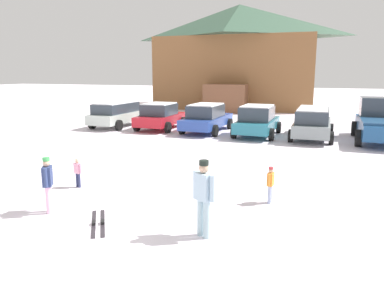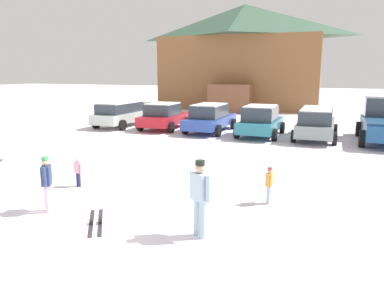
% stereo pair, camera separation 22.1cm
% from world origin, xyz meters
% --- Properties ---
extents(ground, '(160.00, 160.00, 0.00)m').
position_xyz_m(ground, '(0.00, 0.00, 0.00)').
color(ground, white).
extents(ski_lodge, '(15.46, 11.61, 9.75)m').
position_xyz_m(ski_lodge, '(-3.99, 31.11, 4.94)').
color(ski_lodge, brown).
rests_on(ski_lodge, ground).
extents(parked_silver_wagon, '(2.14, 4.31, 1.57)m').
position_xyz_m(parked_silver_wagon, '(-7.78, 14.89, 0.85)').
color(parked_silver_wagon, '#B8C6BD').
rests_on(parked_silver_wagon, ground).
extents(parked_red_sedan, '(2.28, 4.06, 1.60)m').
position_xyz_m(parked_red_sedan, '(-4.78, 14.98, 0.81)').
color(parked_red_sedan, red).
rests_on(parked_red_sedan, ground).
extents(parked_blue_hatchback, '(2.19, 4.74, 1.63)m').
position_xyz_m(parked_blue_hatchback, '(-1.83, 15.04, 0.82)').
color(parked_blue_hatchback, '#29479C').
rests_on(parked_blue_hatchback, ground).
extents(parked_teal_hatchback, '(2.19, 4.32, 1.67)m').
position_xyz_m(parked_teal_hatchback, '(1.19, 14.70, 0.84)').
color(parked_teal_hatchback, teal).
rests_on(parked_teal_hatchback, ground).
extents(parked_grey_wagon, '(2.18, 4.82, 1.61)m').
position_xyz_m(parked_grey_wagon, '(4.06, 14.88, 0.87)').
color(parked_grey_wagon, gray).
rests_on(parked_grey_wagon, ground).
extents(pickup_truck, '(2.47, 5.37, 2.15)m').
position_xyz_m(pickup_truck, '(7.25, 15.23, 0.99)').
color(pickup_truck, navy).
rests_on(pickup_truck, ground).
extents(skier_child_in_pink_snowsuit, '(0.32, 0.18, 0.89)m').
position_xyz_m(skier_child_in_pink_snowsuit, '(-2.06, 3.51, 0.50)').
color(skier_child_in_pink_snowsuit, navy).
rests_on(skier_child_in_pink_snowsuit, ground).
extents(skier_adult_in_blue_parka, '(0.56, 0.40, 1.67)m').
position_xyz_m(skier_adult_in_blue_parka, '(2.63, 1.57, 0.94)').
color(skier_adult_in_blue_parka, '#9BBBC6').
rests_on(skier_adult_in_blue_parka, ground).
extents(skier_child_in_orange_jacket, '(0.16, 0.37, 0.99)m').
position_xyz_m(skier_child_in_orange_jacket, '(3.60, 4.17, 0.56)').
color(skier_child_in_orange_jacket, '#9BA8CD').
rests_on(skier_child_in_orange_jacket, ground).
extents(skier_teen_in_navy_coat, '(0.35, 0.46, 1.41)m').
position_xyz_m(skier_teen_in_navy_coat, '(-1.41, 1.53, 0.79)').
color(skier_teen_in_navy_coat, '#E2A9C9').
rests_on(skier_teen_in_navy_coat, ground).
extents(pair_of_skis, '(1.15, 1.51, 0.08)m').
position_xyz_m(pair_of_skis, '(0.13, 1.36, 0.02)').
color(pair_of_skis, '#292429').
rests_on(pair_of_skis, ground).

